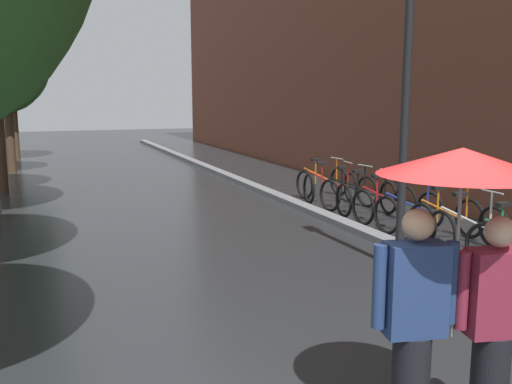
% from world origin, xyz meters
% --- Properties ---
extents(kerb_strip, '(0.30, 36.00, 0.12)m').
position_xyz_m(kerb_strip, '(3.20, 10.00, 0.06)').
color(kerb_strip, slate).
rests_on(kerb_strip, ground).
extents(street_tree_4, '(2.32, 2.32, 4.48)m').
position_xyz_m(street_tree_4, '(-2.91, 17.04, 3.18)').
color(street_tree_4, '#473323').
rests_on(street_tree_4, ground).
extents(street_tree_5, '(2.86, 2.86, 5.62)m').
position_xyz_m(street_tree_5, '(-2.87, 21.13, 3.80)').
color(street_tree_5, '#473323').
rests_on(street_tree_5, ground).
extents(parked_bicycle_0, '(1.16, 0.83, 0.96)m').
position_xyz_m(parked_bicycle_0, '(4.14, 3.43, 0.38)').
color(parked_bicycle_0, black).
rests_on(parked_bicycle_0, ground).
extents(parked_bicycle_1, '(1.10, 0.72, 0.96)m').
position_xyz_m(parked_bicycle_1, '(4.16, 4.29, 0.38)').
color(parked_bicycle_1, black).
rests_on(parked_bicycle_1, ground).
extents(parked_bicycle_2, '(1.10, 0.73, 0.96)m').
position_xyz_m(parked_bicycle_2, '(4.26, 4.92, 0.38)').
color(parked_bicycle_2, black).
rests_on(parked_bicycle_2, ground).
extents(parked_bicycle_3, '(1.14, 0.79, 0.96)m').
position_xyz_m(parked_bicycle_3, '(4.11, 5.74, 0.38)').
color(parked_bicycle_3, black).
rests_on(parked_bicycle_3, ground).
extents(parked_bicycle_4, '(1.13, 0.77, 0.96)m').
position_xyz_m(parked_bicycle_4, '(4.09, 6.49, 0.38)').
color(parked_bicycle_4, black).
rests_on(parked_bicycle_4, ground).
extents(parked_bicycle_5, '(1.12, 0.77, 0.96)m').
position_xyz_m(parked_bicycle_5, '(4.12, 7.19, 0.38)').
color(parked_bicycle_5, black).
rests_on(parked_bicycle_5, ground).
extents(parked_bicycle_6, '(1.17, 0.85, 0.96)m').
position_xyz_m(parked_bicycle_6, '(4.13, 7.90, 0.38)').
color(parked_bicycle_6, black).
rests_on(parked_bicycle_6, ground).
extents(parked_bicycle_7, '(1.16, 0.83, 0.96)m').
position_xyz_m(parked_bicycle_7, '(4.10, 8.70, 0.38)').
color(parked_bicycle_7, black).
rests_on(parked_bicycle_7, ground).
extents(parked_bicycle_8, '(1.16, 0.84, 0.96)m').
position_xyz_m(parked_bicycle_8, '(4.28, 9.43, 0.38)').
color(parked_bicycle_8, black).
rests_on(parked_bicycle_8, ground).
extents(couple_under_umbrella, '(1.15, 1.11, 2.10)m').
position_xyz_m(couple_under_umbrella, '(0.47, 0.34, 1.39)').
color(couple_under_umbrella, black).
rests_on(couple_under_umbrella, ground).
extents(street_lamp_post, '(0.24, 0.24, 4.39)m').
position_xyz_m(street_lamp_post, '(2.60, 3.91, 2.56)').
color(street_lamp_post, black).
rests_on(street_lamp_post, ground).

